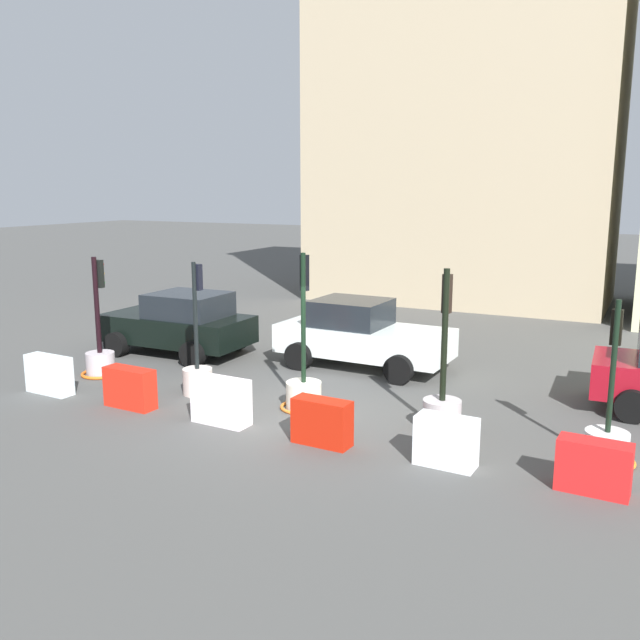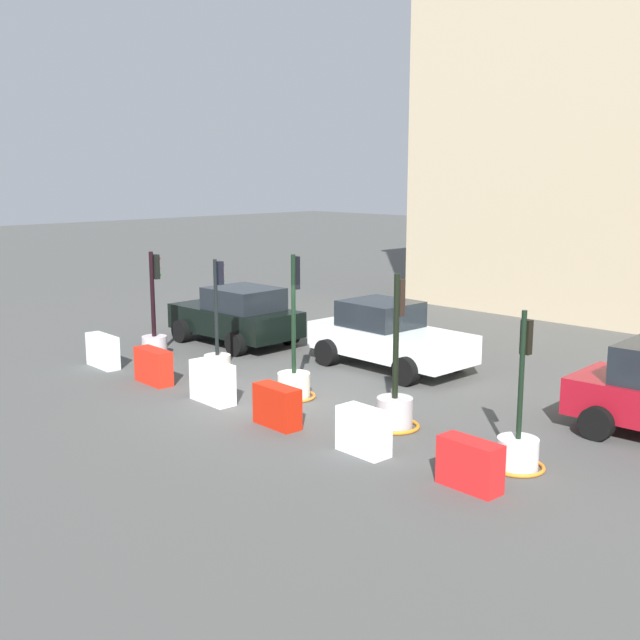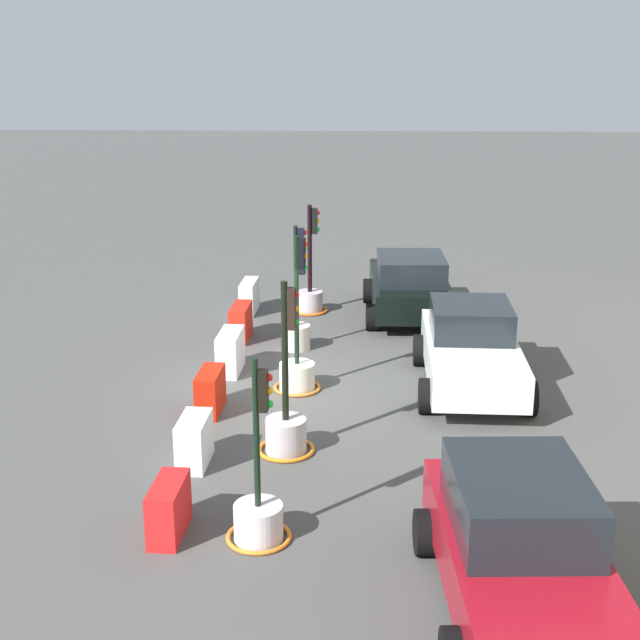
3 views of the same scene
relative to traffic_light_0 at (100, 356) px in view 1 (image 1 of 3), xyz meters
name	(u,v)px [view 1 (image 1 of 3)]	position (x,y,z in m)	size (l,w,h in m)	color
ground_plane	(300,414)	(5.61, -0.37, -0.47)	(120.00, 120.00, 0.00)	#484947
traffic_light_0	(100,356)	(0.00, 0.00, 0.00)	(0.93, 0.93, 2.83)	#B6ABB1
traffic_light_1	(198,370)	(2.98, -0.18, 0.05)	(0.64, 0.64, 2.87)	beige
traffic_light_2	(304,388)	(5.50, -0.02, -0.04)	(0.96, 0.96, 3.16)	silver
traffic_light_3	(442,407)	(8.37, -0.04, -0.02)	(0.99, 0.99, 3.01)	#B2A9AC
traffic_light_4	(607,440)	(11.18, -0.23, -0.09)	(0.93, 0.93, 2.69)	silver
construction_barrier_0	(49,375)	(0.08, -1.60, -0.06)	(1.15, 0.43, 0.83)	silver
construction_barrier_1	(130,388)	(2.32, -1.55, -0.06)	(1.13, 0.45, 0.82)	red
construction_barrier_2	(221,401)	(4.52, -1.50, -0.04)	(1.15, 0.50, 0.88)	white
construction_barrier_3	(322,422)	(6.70, -1.60, -0.07)	(1.06, 0.46, 0.81)	red
construction_barrier_4	(446,441)	(8.88, -1.52, -0.07)	(0.99, 0.50, 0.81)	silver
construction_barrier_5	(594,467)	(11.09, -1.51, -0.08)	(1.05, 0.47, 0.79)	red
car_black_sedan	(180,323)	(0.37, 2.55, 0.36)	(4.00, 2.31, 1.67)	black
car_white_van	(361,335)	(5.24, 3.48, 0.35)	(4.30, 2.29, 1.68)	silver
building_main_facade	(467,96)	(4.55, 15.06, 7.35)	(11.63, 6.38, 15.60)	tan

